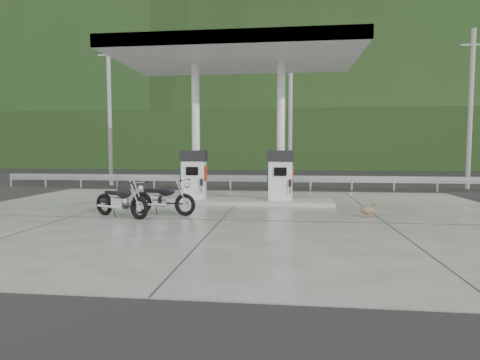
# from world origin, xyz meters

# --- Properties ---
(ground) EXTENTS (160.00, 160.00, 0.00)m
(ground) POSITION_xyz_m (0.00, 0.00, 0.00)
(ground) COLOR black
(ground) RESTS_ON ground
(forecourt_apron) EXTENTS (18.00, 14.00, 0.02)m
(forecourt_apron) POSITION_xyz_m (0.00, 0.00, 0.01)
(forecourt_apron) COLOR slate
(forecourt_apron) RESTS_ON ground
(pump_island) EXTENTS (7.00, 1.40, 0.15)m
(pump_island) POSITION_xyz_m (0.00, 2.50, 0.10)
(pump_island) COLOR #98968E
(pump_island) RESTS_ON forecourt_apron
(gas_pump_left) EXTENTS (0.95, 0.55, 1.80)m
(gas_pump_left) POSITION_xyz_m (-1.60, 2.50, 1.07)
(gas_pump_left) COLOR silver
(gas_pump_left) RESTS_ON pump_island
(gas_pump_right) EXTENTS (0.95, 0.55, 1.80)m
(gas_pump_right) POSITION_xyz_m (1.60, 2.50, 1.07)
(gas_pump_right) COLOR silver
(gas_pump_right) RESTS_ON pump_island
(canopy_column_left) EXTENTS (0.30, 0.30, 5.00)m
(canopy_column_left) POSITION_xyz_m (-1.60, 2.90, 2.67)
(canopy_column_left) COLOR white
(canopy_column_left) RESTS_ON pump_island
(canopy_column_right) EXTENTS (0.30, 0.30, 5.00)m
(canopy_column_right) POSITION_xyz_m (1.60, 2.90, 2.67)
(canopy_column_right) COLOR white
(canopy_column_right) RESTS_ON pump_island
(canopy_roof) EXTENTS (8.50, 5.00, 0.40)m
(canopy_roof) POSITION_xyz_m (0.00, 2.50, 5.37)
(canopy_roof) COLOR beige
(canopy_roof) RESTS_ON canopy_column_left
(guardrail) EXTENTS (26.00, 0.16, 1.42)m
(guardrail) POSITION_xyz_m (0.00, 8.00, 0.71)
(guardrail) COLOR #A3A4AB
(guardrail) RESTS_ON ground
(road) EXTENTS (60.00, 7.00, 0.01)m
(road) POSITION_xyz_m (0.00, 11.50, 0.00)
(road) COLOR black
(road) RESTS_ON ground
(utility_pole_a) EXTENTS (0.22, 0.22, 8.00)m
(utility_pole_a) POSITION_xyz_m (-8.00, 9.50, 4.00)
(utility_pole_a) COLOR gray
(utility_pole_a) RESTS_ON ground
(utility_pole_b) EXTENTS (0.22, 0.22, 8.00)m
(utility_pole_b) POSITION_xyz_m (2.00, 9.50, 4.00)
(utility_pole_b) COLOR gray
(utility_pole_b) RESTS_ON ground
(utility_pole_c) EXTENTS (0.22, 0.22, 8.00)m
(utility_pole_c) POSITION_xyz_m (11.00, 9.50, 4.00)
(utility_pole_c) COLOR gray
(utility_pole_c) RESTS_ON ground
(tree_band) EXTENTS (80.00, 6.00, 6.00)m
(tree_band) POSITION_xyz_m (0.00, 30.00, 3.00)
(tree_band) COLOR black
(tree_band) RESTS_ON ground
(forested_hills) EXTENTS (100.00, 40.00, 140.00)m
(forested_hills) POSITION_xyz_m (0.00, 60.00, 0.00)
(forested_hills) COLOR black
(forested_hills) RESTS_ON ground
(motorcycle_left) EXTENTS (2.05, 1.39, 0.93)m
(motorcycle_left) POSITION_xyz_m (-3.00, -0.86, 0.49)
(motorcycle_left) COLOR black
(motorcycle_left) RESTS_ON forecourt_apron
(motorcycle_right) EXTENTS (2.10, 1.03, 0.95)m
(motorcycle_right) POSITION_xyz_m (-1.92, -0.26, 0.50)
(motorcycle_right) COLOR black
(motorcycle_right) RESTS_ON forecourt_apron
(duck) EXTENTS (0.56, 0.32, 0.39)m
(duck) POSITION_xyz_m (4.20, -0.10, 0.21)
(duck) COLOR brown
(duck) RESTS_ON forecourt_apron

